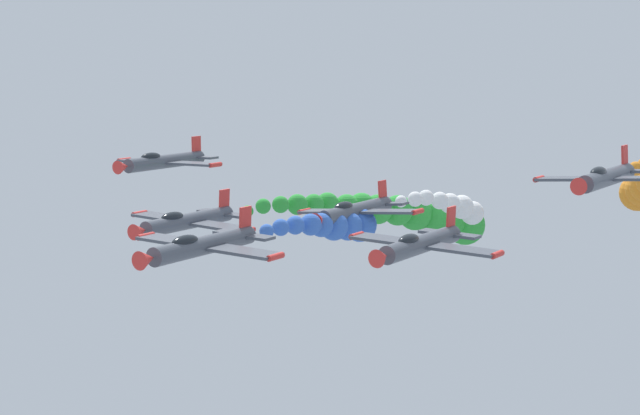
{
  "coord_description": "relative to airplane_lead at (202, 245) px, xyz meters",
  "views": [
    {
      "loc": [
        -37.28,
        62.77,
        143.52
      ],
      "look_at": [
        0.0,
        0.0,
        133.68
      ],
      "focal_mm": 62.48,
      "sensor_mm": 36.0,
      "label": 1
    }
  ],
  "objects": [
    {
      "name": "airplane_lead",
      "position": [
        0.0,
        0.0,
        0.0
      ],
      "size": [
        9.57,
        10.35,
        2.34
      ],
      "rotation": [
        0.0,
        -0.04,
        0.0
      ],
      "color": "#474C56"
    },
    {
      "name": "smoke_trail_lead",
      "position": [
        -0.18,
        -15.33,
        -0.84
      ],
      "size": [
        2.46,
        13.01,
        2.83
      ],
      "color": "blue"
    },
    {
      "name": "airplane_left_inner",
      "position": [
        -9.76,
        -8.3,
        -0.28
      ],
      "size": [
        9.57,
        10.35,
        2.34
      ],
      "rotation": [
        0.0,
        -0.04,
        0.0
      ],
      "color": "#474C56"
    },
    {
      "name": "airplane_right_inner",
      "position": [
        8.14,
        -9.19,
        -0.37
      ],
      "size": [
        9.57,
        10.35,
        2.34
      ],
      "rotation": [
        0.0,
        -0.05,
        0.0
      ],
      "color": "#474C56"
    },
    {
      "name": "smoke_trail_right_inner",
      "position": [
        3.99,
        -36.15,
        -3.05
      ],
      "size": [
        8.52,
        28.05,
        6.43
      ],
      "color": "green"
    },
    {
      "name": "airplane_left_outer",
      "position": [
        -0.12,
        -17.82,
        -0.1
      ],
      "size": [
        9.56,
        10.35,
        2.37
      ],
      "rotation": [
        0.0,
        0.07,
        0.0
      ],
      "color": "#474C56"
    },
    {
      "name": "smoke_trail_left_outer",
      "position": [
        -0.16,
        -35.03,
        -1.78
      ],
      "size": [
        2.09,
        14.95,
        4.06
      ],
      "color": "white"
    },
    {
      "name": "airplane_right_outer",
      "position": [
        -17.72,
        -18.43,
        3.16
      ],
      "size": [
        9.56,
        10.35,
        2.35
      ],
      "rotation": [
        0.0,
        0.06,
        0.0
      ],
      "color": "#474C56"
    },
    {
      "name": "airplane_trailing",
      "position": [
        17.88,
        -18.98,
        2.45
      ],
      "size": [
        9.56,
        10.35,
        2.32
      ],
      "rotation": [
        0.0,
        0.01,
        0.0
      ],
      "color": "#474C56"
    }
  ]
}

